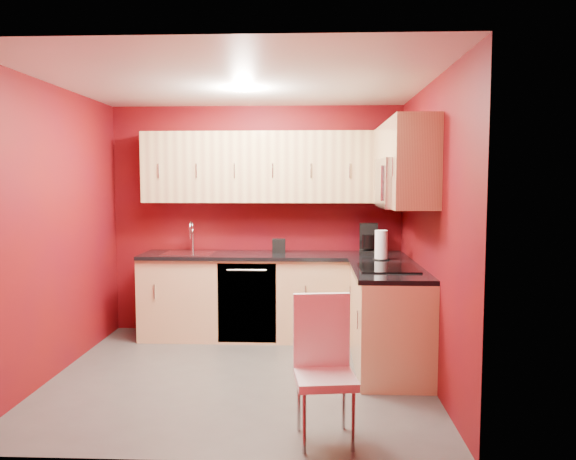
# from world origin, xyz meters

# --- Properties ---
(floor) EXTENTS (3.20, 3.20, 0.00)m
(floor) POSITION_xyz_m (0.00, 0.00, 0.00)
(floor) COLOR #4B4946
(floor) RESTS_ON ground
(ceiling) EXTENTS (3.20, 3.20, 0.00)m
(ceiling) POSITION_xyz_m (0.00, 0.00, 2.50)
(ceiling) COLOR white
(ceiling) RESTS_ON wall_back
(wall_back) EXTENTS (3.20, 0.00, 3.20)m
(wall_back) POSITION_xyz_m (0.00, 1.50, 1.25)
(wall_back) COLOR maroon
(wall_back) RESTS_ON floor
(wall_front) EXTENTS (3.20, 0.00, 3.20)m
(wall_front) POSITION_xyz_m (0.00, -1.50, 1.25)
(wall_front) COLOR maroon
(wall_front) RESTS_ON floor
(wall_left) EXTENTS (0.00, 3.00, 3.00)m
(wall_left) POSITION_xyz_m (-1.60, 0.00, 1.25)
(wall_left) COLOR maroon
(wall_left) RESTS_ON floor
(wall_right) EXTENTS (0.00, 3.00, 3.00)m
(wall_right) POSITION_xyz_m (1.60, 0.00, 1.25)
(wall_right) COLOR maroon
(wall_right) RESTS_ON floor
(base_cabinets_back) EXTENTS (2.80, 0.60, 0.87)m
(base_cabinets_back) POSITION_xyz_m (0.20, 1.20, 0.43)
(base_cabinets_back) COLOR #DEAF7F
(base_cabinets_back) RESTS_ON floor
(base_cabinets_right) EXTENTS (0.60, 1.30, 0.87)m
(base_cabinets_right) POSITION_xyz_m (1.30, 0.25, 0.43)
(base_cabinets_right) COLOR #DEAF7F
(base_cabinets_right) RESTS_ON floor
(countertop_back) EXTENTS (2.80, 0.63, 0.04)m
(countertop_back) POSITION_xyz_m (0.20, 1.19, 0.89)
(countertop_back) COLOR black
(countertop_back) RESTS_ON base_cabinets_back
(countertop_right) EXTENTS (0.63, 1.27, 0.04)m
(countertop_right) POSITION_xyz_m (1.29, 0.23, 0.89)
(countertop_right) COLOR black
(countertop_right) RESTS_ON base_cabinets_right
(upper_cabinets_back) EXTENTS (2.80, 0.35, 0.75)m
(upper_cabinets_back) POSITION_xyz_m (0.20, 1.32, 1.83)
(upper_cabinets_back) COLOR #D6BA79
(upper_cabinets_back) RESTS_ON wall_back
(upper_cabinets_right) EXTENTS (0.35, 1.55, 0.75)m
(upper_cabinets_right) POSITION_xyz_m (1.42, 0.44, 1.89)
(upper_cabinets_right) COLOR #D6BA79
(upper_cabinets_right) RESTS_ON wall_right
(microwave) EXTENTS (0.42, 0.76, 0.42)m
(microwave) POSITION_xyz_m (1.39, 0.20, 1.66)
(microwave) COLOR silver
(microwave) RESTS_ON upper_cabinets_right
(cooktop) EXTENTS (0.50, 0.55, 0.01)m
(cooktop) POSITION_xyz_m (1.28, 0.20, 0.92)
(cooktop) COLOR black
(cooktop) RESTS_ON countertop_right
(sink) EXTENTS (0.52, 0.42, 0.35)m
(sink) POSITION_xyz_m (-0.70, 1.20, 0.94)
(sink) COLOR silver
(sink) RESTS_ON countertop_back
(dishwasher_front) EXTENTS (0.60, 0.02, 0.82)m
(dishwasher_front) POSITION_xyz_m (-0.05, 0.91, 0.43)
(dishwasher_front) COLOR black
(dishwasher_front) RESTS_ON base_cabinets_back
(downlight) EXTENTS (0.20, 0.20, 0.01)m
(downlight) POSITION_xyz_m (0.00, 0.30, 2.48)
(downlight) COLOR white
(downlight) RESTS_ON ceiling
(coffee_maker) EXTENTS (0.20, 0.26, 0.32)m
(coffee_maker) POSITION_xyz_m (1.22, 1.27, 1.07)
(coffee_maker) COLOR black
(coffee_maker) RESTS_ON countertop_back
(napkin_holder) EXTENTS (0.14, 0.14, 0.15)m
(napkin_holder) POSITION_xyz_m (0.26, 1.25, 0.98)
(napkin_holder) COLOR black
(napkin_holder) RESTS_ON countertop_back
(paper_towel) EXTENTS (0.19, 0.19, 0.29)m
(paper_towel) POSITION_xyz_m (1.29, 0.78, 1.05)
(paper_towel) COLOR white
(paper_towel) RESTS_ON countertop_right
(dining_chair) EXTENTS (0.42, 0.44, 0.93)m
(dining_chair) POSITION_xyz_m (0.70, -1.20, 0.47)
(dining_chair) COLOR white
(dining_chair) RESTS_ON floor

